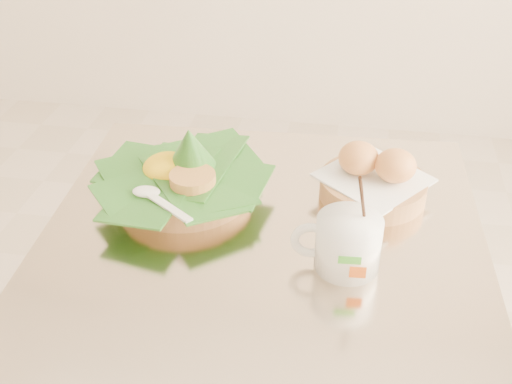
% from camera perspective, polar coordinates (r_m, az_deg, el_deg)
% --- Properties ---
extents(cafe_table, '(0.73, 0.73, 0.75)m').
position_cam_1_polar(cafe_table, '(1.16, 0.47, -12.72)').
color(cafe_table, gray).
rests_on(cafe_table, floor).
extents(rice_basket, '(0.29, 0.29, 0.14)m').
position_cam_1_polar(rice_basket, '(1.10, -6.43, 1.51)').
color(rice_basket, tan).
rests_on(rice_basket, cafe_table).
extents(bread_basket, '(0.22, 0.22, 0.09)m').
position_cam_1_polar(bread_basket, '(1.11, 10.44, 1.11)').
color(bread_basket, tan).
rests_on(bread_basket, cafe_table).
extents(coffee_mug, '(0.13, 0.10, 0.17)m').
position_cam_1_polar(coffee_mug, '(0.94, 8.04, -4.42)').
color(coffee_mug, white).
rests_on(coffee_mug, cafe_table).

